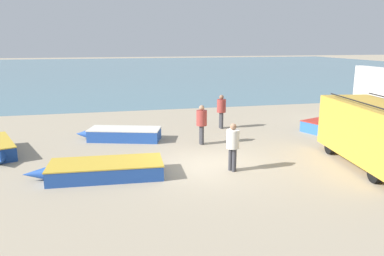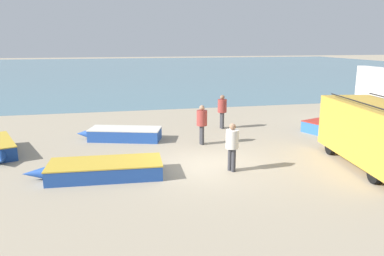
{
  "view_description": "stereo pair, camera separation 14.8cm",
  "coord_description": "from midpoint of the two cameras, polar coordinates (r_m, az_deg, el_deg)",
  "views": [
    {
      "loc": [
        -3.73,
        -12.86,
        4.54
      ],
      "look_at": [
        -0.24,
        1.97,
        1.0
      ],
      "focal_mm": 35.0,
      "sensor_mm": 36.0,
      "label": 1
    },
    {
      "loc": [
        -3.59,
        -12.89,
        4.54
      ],
      "look_at": [
        -0.24,
        1.97,
        1.0
      ],
      "focal_mm": 35.0,
      "sensor_mm": 36.0,
      "label": 2
    }
  ],
  "objects": [
    {
      "name": "fishing_rowboat_1",
      "position": [
        17.89,
        -10.33,
        -0.9
      ],
      "size": [
        4.08,
        2.21,
        0.56
      ],
      "rotation": [
        0.0,
        0.0,
        2.84
      ],
      "color": "#234CA3",
      "rests_on": "ground_plane"
    },
    {
      "name": "fisherman_0",
      "position": [
        19.85,
        4.83,
        2.98
      ],
      "size": [
        0.47,
        0.47,
        1.8
      ],
      "rotation": [
        0.0,
        0.0,
        0.06
      ],
      "color": "#38383D",
      "rests_on": "ground_plane"
    },
    {
      "name": "sea_water",
      "position": [
        65.13,
        -9.58,
        8.91
      ],
      "size": [
        120.0,
        80.0,
        0.01
      ],
      "primitive_type": "cube",
      "color": "slate",
      "rests_on": "ground_plane"
    },
    {
      "name": "fisherman_2",
      "position": [
        13.29,
        6.46,
        -2.27
      ],
      "size": [
        0.46,
        0.46,
        1.74
      ],
      "rotation": [
        0.0,
        0.0,
        0.48
      ],
      "color": "#38383D",
      "rests_on": "ground_plane"
    },
    {
      "name": "parked_van",
      "position": [
        15.22,
        26.68,
        -0.71
      ],
      "size": [
        2.8,
        5.56,
        2.46
      ],
      "rotation": [
        0.0,
        0.0,
        4.58
      ],
      "color": "gold",
      "rests_on": "ground_plane"
    },
    {
      "name": "ground_plane",
      "position": [
        14.13,
        3.01,
        -5.68
      ],
      "size": [
        200.0,
        200.0,
        0.0
      ],
      "primitive_type": "plane",
      "color": "tan"
    },
    {
      "name": "fishing_rowboat_2",
      "position": [
        13.22,
        -13.23,
        -6.15
      ],
      "size": [
        4.69,
        1.81,
        0.53
      ],
      "rotation": [
        0.0,
        0.0,
        3.09
      ],
      "color": "#234CA3",
      "rests_on": "ground_plane"
    },
    {
      "name": "fisherman_1",
      "position": [
        16.68,
        1.77,
        1.07
      ],
      "size": [
        0.47,
        0.47,
        1.79
      ],
      "rotation": [
        0.0,
        0.0,
        0.04
      ],
      "color": "#38383D",
      "rests_on": "ground_plane"
    },
    {
      "name": "fishing_rowboat_3",
      "position": [
        20.9,
        21.41,
        0.45
      ],
      "size": [
        4.24,
        2.8,
        0.59
      ],
      "rotation": [
        0.0,
        0.0,
        0.36
      ],
      "color": "#2D66AD",
      "rests_on": "ground_plane"
    }
  ]
}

